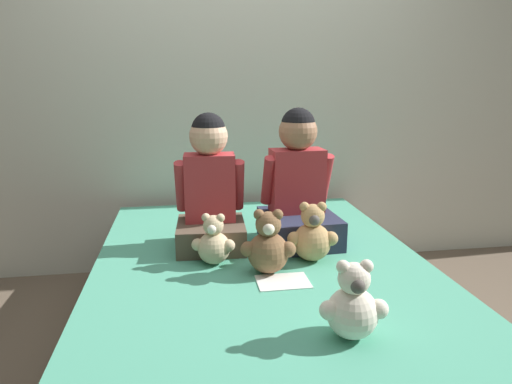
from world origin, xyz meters
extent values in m
plane|color=brown|center=(0.00, 0.00, 0.00)|extent=(14.00, 14.00, 0.00)
cube|color=beige|center=(0.00, 1.14, 1.25)|extent=(8.00, 0.06, 2.50)
cube|color=#473828|center=(0.00, 0.00, 0.12)|extent=(1.48, 2.03, 0.23)
cube|color=white|center=(0.00, 0.00, 0.34)|extent=(1.45, 1.99, 0.21)
cube|color=#4CA384|center=(0.00, 0.00, 0.46)|extent=(1.47, 2.01, 0.03)
cube|color=brown|center=(-0.21, 0.22, 0.54)|extent=(0.34, 0.33, 0.12)
cube|color=#B23338|center=(-0.21, 0.26, 0.76)|extent=(0.25, 0.15, 0.32)
sphere|color=#DBAD89|center=(-0.21, 0.26, 1.00)|extent=(0.18, 0.18, 0.18)
sphere|color=black|center=(-0.21, 0.26, 1.04)|extent=(0.16, 0.16, 0.16)
cylinder|color=#B23338|center=(-0.34, 0.27, 0.77)|extent=(0.06, 0.14, 0.26)
cylinder|color=#B23338|center=(-0.07, 0.26, 0.77)|extent=(0.06, 0.14, 0.26)
cube|color=#282D47|center=(0.22, 0.22, 0.55)|extent=(0.37, 0.39, 0.15)
cube|color=#B23338|center=(0.22, 0.27, 0.78)|extent=(0.27, 0.15, 0.31)
sphere|color=#9E7051|center=(0.22, 0.27, 1.02)|extent=(0.19, 0.19, 0.19)
sphere|color=black|center=(0.22, 0.27, 1.05)|extent=(0.16, 0.16, 0.16)
cylinder|color=#B23338|center=(0.08, 0.26, 0.78)|extent=(0.06, 0.14, 0.26)
cylinder|color=#B23338|center=(0.37, 0.28, 0.78)|extent=(0.06, 0.14, 0.26)
sphere|color=#D1B78E|center=(-0.21, 0.02, 0.55)|extent=(0.14, 0.14, 0.14)
sphere|color=#D1B78E|center=(-0.21, 0.02, 0.65)|extent=(0.09, 0.09, 0.09)
sphere|color=white|center=(-0.22, -0.02, 0.64)|extent=(0.04, 0.04, 0.04)
sphere|color=#D1B78E|center=(-0.24, 0.03, 0.68)|extent=(0.04, 0.04, 0.04)
sphere|color=#D1B78E|center=(-0.18, 0.01, 0.68)|extent=(0.04, 0.04, 0.04)
sphere|color=#D1B78E|center=(-0.28, 0.02, 0.56)|extent=(0.05, 0.05, 0.05)
sphere|color=#D1B78E|center=(-0.15, -0.01, 0.56)|extent=(0.05, 0.05, 0.05)
sphere|color=tan|center=(0.22, -0.01, 0.56)|extent=(0.17, 0.17, 0.17)
sphere|color=tan|center=(0.22, -0.01, 0.68)|extent=(0.11, 0.11, 0.11)
sphere|color=#4C4742|center=(0.22, -0.06, 0.67)|extent=(0.05, 0.05, 0.05)
sphere|color=tan|center=(0.19, -0.01, 0.72)|extent=(0.04, 0.04, 0.04)
sphere|color=tan|center=(0.26, -0.02, 0.72)|extent=(0.04, 0.04, 0.04)
sphere|color=tan|center=(0.14, -0.02, 0.58)|extent=(0.06, 0.06, 0.06)
sphere|color=tan|center=(0.30, -0.04, 0.58)|extent=(0.06, 0.06, 0.06)
sphere|color=brown|center=(0.01, -0.11, 0.56)|extent=(0.17, 0.17, 0.17)
sphere|color=brown|center=(0.01, -0.11, 0.68)|extent=(0.11, 0.11, 0.11)
sphere|color=beige|center=(0.00, -0.16, 0.68)|extent=(0.05, 0.05, 0.05)
sphere|color=brown|center=(-0.03, -0.11, 0.73)|extent=(0.05, 0.05, 0.05)
sphere|color=brown|center=(0.05, -0.12, 0.73)|extent=(0.05, 0.05, 0.05)
sphere|color=brown|center=(-0.08, -0.12, 0.58)|extent=(0.07, 0.07, 0.07)
sphere|color=brown|center=(0.09, -0.14, 0.58)|extent=(0.07, 0.07, 0.07)
sphere|color=silver|center=(0.18, -0.64, 0.55)|extent=(0.16, 0.16, 0.16)
sphere|color=silver|center=(0.18, -0.64, 0.67)|extent=(0.10, 0.10, 0.10)
sphere|color=#4C4742|center=(0.17, -0.68, 0.67)|extent=(0.05, 0.05, 0.05)
sphere|color=silver|center=(0.14, -0.64, 0.71)|extent=(0.04, 0.04, 0.04)
sphere|color=silver|center=(0.21, -0.64, 0.71)|extent=(0.04, 0.04, 0.04)
sphere|color=silver|center=(0.10, -0.65, 0.57)|extent=(0.06, 0.06, 0.06)
sphere|color=silver|center=(0.25, -0.67, 0.57)|extent=(0.06, 0.06, 0.06)
cube|color=white|center=(0.05, -0.22, 0.47)|extent=(0.21, 0.15, 0.00)
camera|label=1|loc=(-0.32, -1.87, 1.27)|focal=32.00mm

